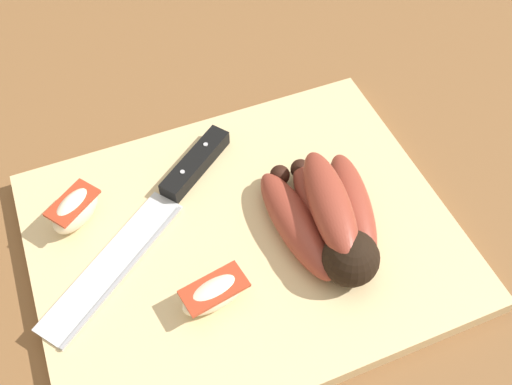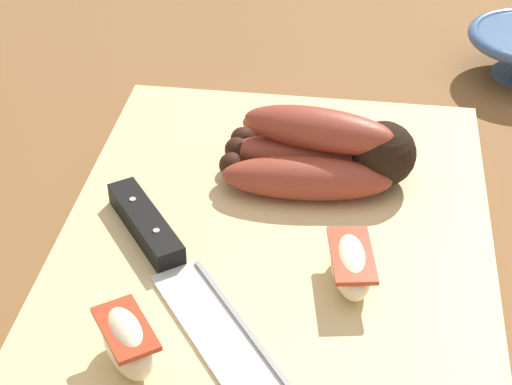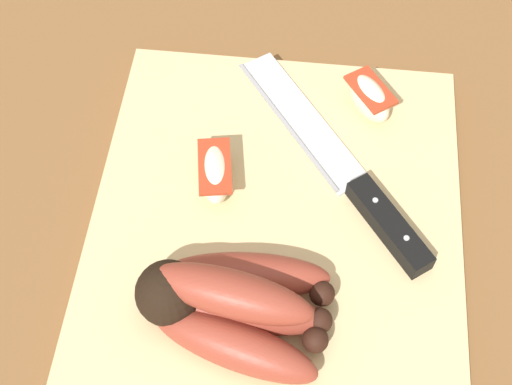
{
  "view_description": "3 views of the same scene",
  "coord_description": "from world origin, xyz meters",
  "px_view_note": "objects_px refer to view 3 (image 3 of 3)",
  "views": [
    {
      "loc": [
        -0.11,
        -0.3,
        0.51
      ],
      "look_at": [
        0.02,
        0.02,
        0.06
      ],
      "focal_mm": 41.3,
      "sensor_mm": 36.0,
      "label": 1
    },
    {
      "loc": [
        -0.5,
        -0.05,
        0.43
      ],
      "look_at": [
        0.02,
        0.02,
        0.04
      ],
      "focal_mm": 59.48,
      "sensor_mm": 36.0,
      "label": 2
    },
    {
      "loc": [
        0.29,
        0.01,
        0.56
      ],
      "look_at": [
        -0.03,
        -0.02,
        0.04
      ],
      "focal_mm": 48.87,
      "sensor_mm": 36.0,
      "label": 3
    }
  ],
  "objects_px": {
    "chefs_knife": "(356,186)",
    "apple_wedge_middle": "(215,172)",
    "apple_wedge_near": "(369,98)",
    "banana_bunch": "(229,304)"
  },
  "relations": [
    {
      "from": "chefs_knife",
      "to": "apple_wedge_middle",
      "type": "bearing_deg",
      "value": -87.88
    },
    {
      "from": "chefs_knife",
      "to": "apple_wedge_middle",
      "type": "height_order",
      "value": "apple_wedge_middle"
    },
    {
      "from": "apple_wedge_middle",
      "to": "chefs_knife",
      "type": "bearing_deg",
      "value": 92.12
    },
    {
      "from": "chefs_knife",
      "to": "apple_wedge_near",
      "type": "distance_m",
      "value": 0.09
    },
    {
      "from": "chefs_knife",
      "to": "apple_wedge_near",
      "type": "relative_size",
      "value": 3.97
    },
    {
      "from": "banana_bunch",
      "to": "apple_wedge_near",
      "type": "xyz_separation_m",
      "value": [
        -0.22,
        0.11,
        -0.0
      ]
    },
    {
      "from": "apple_wedge_near",
      "to": "apple_wedge_middle",
      "type": "bearing_deg",
      "value": -54.36
    },
    {
      "from": "banana_bunch",
      "to": "chefs_knife",
      "type": "bearing_deg",
      "value": 143.47
    },
    {
      "from": "banana_bunch",
      "to": "chefs_knife",
      "type": "xyz_separation_m",
      "value": [
        -0.13,
        0.1,
        -0.02
      ]
    },
    {
      "from": "apple_wedge_near",
      "to": "chefs_knife",
      "type": "bearing_deg",
      "value": -4.71
    }
  ]
}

